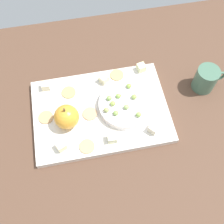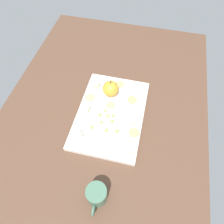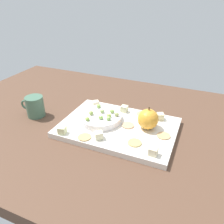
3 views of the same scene
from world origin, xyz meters
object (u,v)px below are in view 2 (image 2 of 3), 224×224
at_px(cheese_cube_3, 142,88).
at_px(cheese_cube_4, 79,135).
at_px(cheese_cube_1, 86,109).
at_px(cup, 97,195).
at_px(cracker_4, 134,133).
at_px(grape_8, 91,127).
at_px(cracker_0, 132,100).
at_px(cracker_3, 110,106).
at_px(grape_3, 112,121).
at_px(cheese_cube_0, 96,85).
at_px(grape_6, 105,111).
at_px(grape_4, 117,131).
at_px(serving_dish, 105,126).
at_px(grape_5, 101,122).
at_px(grape_1, 100,115).
at_px(cheese_cube_2, 133,121).
at_px(apple_whole, 111,89).
at_px(cracker_2, 120,84).
at_px(platter, 111,114).
at_px(grape_2, 106,130).
at_px(grape_0, 108,116).
at_px(grape_7, 113,115).
at_px(cracker_1, 90,97).
at_px(cheese_cube_5, 132,150).

distance_m(cheese_cube_3, cheese_cube_4, 0.35).
bearing_deg(cheese_cube_1, cup, 22.72).
distance_m(cracker_4, grape_8, 0.17).
height_order(cracker_0, cracker_3, same).
bearing_deg(grape_3, grape_8, -58.92).
relative_size(cheese_cube_0, cheese_cube_1, 1.00).
relative_size(cheese_cube_1, grape_6, 1.50).
distance_m(cheese_cube_1, grape_4, 0.17).
xyz_separation_m(serving_dish, grape_4, (0.02, 0.05, 0.02)).
bearing_deg(grape_5, grape_1, -156.90).
distance_m(cheese_cube_2, cheese_cube_3, 0.18).
relative_size(apple_whole, grape_8, 4.39).
bearing_deg(cracker_2, grape_5, -6.29).
bearing_deg(grape_8, cracker_0, 145.49).
height_order(platter, cracker_2, cracker_2).
bearing_deg(cracker_4, cup, -16.82).
relative_size(grape_2, cup, 0.16).
bearing_deg(cheese_cube_4, grape_0, 137.03).
xyz_separation_m(serving_dish, grape_7, (-0.04, 0.02, 0.02)).
distance_m(serving_dish, grape_2, 0.04).
bearing_deg(cheese_cube_1, cracker_1, -174.64).
relative_size(cheese_cube_3, cracker_4, 0.56).
relative_size(cheese_cube_2, cup, 0.24).
bearing_deg(cracker_1, grape_2, 35.88).
bearing_deg(serving_dish, apple_whole, -173.75).
distance_m(apple_whole, grape_4, 0.21).
distance_m(cheese_cube_4, cracker_3, 0.19).
distance_m(grape_0, grape_2, 0.07).
distance_m(serving_dish, cracker_0, 0.18).
relative_size(grape_0, grape_2, 1.00).
distance_m(cheese_cube_3, grape_6, 0.21).
bearing_deg(cup, grape_2, -173.70).
bearing_deg(cheese_cube_5, grape_2, -114.24).
relative_size(cracker_1, cracker_4, 1.00).
distance_m(grape_3, grape_7, 0.03).
bearing_deg(grape_4, grape_7, -154.88).
distance_m(cheese_cube_0, cracker_0, 0.18).
bearing_deg(platter, cracker_0, 138.27).
bearing_deg(grape_5, cracker_3, 173.00).
distance_m(cheese_cube_0, cracker_3, 0.13).
bearing_deg(apple_whole, grape_5, 0.64).
bearing_deg(cheese_cube_1, cheese_cube_0, 178.60).
relative_size(cracker_2, grape_7, 2.67).
bearing_deg(cracker_3, cheese_cube_2, 60.27).
xyz_separation_m(cheese_cube_4, grape_6, (-0.12, 0.07, 0.02)).
height_order(grape_4, grape_5, same).
xyz_separation_m(grape_0, grape_6, (-0.02, -0.02, 0.00)).
distance_m(serving_dish, cheese_cube_2, 0.11).
relative_size(cracker_4, grape_0, 2.67).
bearing_deg(apple_whole, cracker_2, 156.05).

